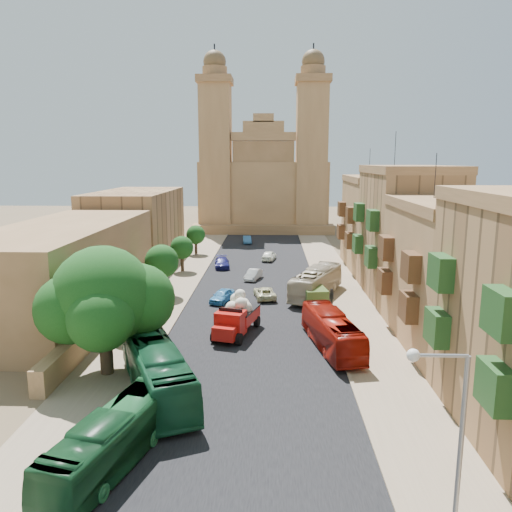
# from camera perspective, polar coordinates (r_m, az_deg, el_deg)

# --- Properties ---
(ground) EXTENTS (260.00, 260.00, 0.00)m
(ground) POSITION_cam_1_polar(r_m,az_deg,el_deg) (31.22, -1.57, -16.44)
(ground) COLOR brown
(road_surface) EXTENTS (14.00, 140.00, 0.01)m
(road_surface) POSITION_cam_1_polar(r_m,az_deg,el_deg) (59.46, 0.12, -3.05)
(road_surface) COLOR black
(road_surface) RESTS_ON ground
(sidewalk_east) EXTENTS (5.00, 140.00, 0.01)m
(sidewalk_east) POSITION_cam_1_polar(r_m,az_deg,el_deg) (59.95, 9.25, -3.08)
(sidewalk_east) COLOR #887259
(sidewalk_east) RESTS_ON ground
(sidewalk_west) EXTENTS (5.00, 140.00, 0.01)m
(sidewalk_west) POSITION_cam_1_polar(r_m,az_deg,el_deg) (60.49, -8.92, -2.95)
(sidewalk_west) COLOR #887259
(sidewalk_west) RESTS_ON ground
(kerb_east) EXTENTS (0.25, 140.00, 0.12)m
(kerb_east) POSITION_cam_1_polar(r_m,az_deg,el_deg) (59.66, 6.87, -3.03)
(kerb_east) COLOR #887259
(kerb_east) RESTS_ON ground
(kerb_west) EXTENTS (0.25, 140.00, 0.12)m
(kerb_west) POSITION_cam_1_polar(r_m,az_deg,el_deg) (60.06, -6.58, -2.93)
(kerb_west) COLOR #887259
(kerb_west) RESTS_ON ground
(townhouse_b) EXTENTS (9.00, 14.00, 14.90)m
(townhouse_b) POSITION_cam_1_polar(r_m,az_deg,el_deg) (42.13, 21.54, -1.77)
(townhouse_b) COLOR olive
(townhouse_b) RESTS_ON ground
(townhouse_c) EXTENTS (9.00, 14.00, 17.40)m
(townhouse_c) POSITION_cam_1_polar(r_m,az_deg,el_deg) (55.09, 16.81, 2.68)
(townhouse_c) COLOR #9B7046
(townhouse_c) RESTS_ON ground
(townhouse_d) EXTENTS (9.00, 14.00, 15.90)m
(townhouse_d) POSITION_cam_1_polar(r_m,az_deg,el_deg) (68.68, 13.80, 3.74)
(townhouse_d) COLOR olive
(townhouse_d) RESTS_ON ground
(west_wall) EXTENTS (1.00, 40.00, 1.80)m
(west_wall) POSITION_cam_1_polar(r_m,az_deg,el_deg) (51.54, -14.29, -4.56)
(west_wall) COLOR olive
(west_wall) RESTS_ON ground
(west_building_low) EXTENTS (10.00, 28.00, 8.40)m
(west_building_low) POSITION_cam_1_polar(r_m,az_deg,el_deg) (50.77, -21.06, -1.36)
(west_building_low) COLOR brown
(west_building_low) RESTS_ON ground
(west_building_mid) EXTENTS (10.00, 22.00, 10.00)m
(west_building_mid) POSITION_cam_1_polar(r_m,az_deg,el_deg) (74.93, -13.47, 3.43)
(west_building_mid) COLOR #9B7046
(west_building_mid) RESTS_ON ground
(church) EXTENTS (28.00, 22.50, 36.30)m
(church) POSITION_cam_1_polar(r_m,az_deg,el_deg) (106.42, 0.90, 8.29)
(church) COLOR olive
(church) RESTS_ON ground
(ficus_tree) EXTENTS (8.83, 8.13, 8.83)m
(ficus_tree) POSITION_cam_1_polar(r_m,az_deg,el_deg) (34.80, -16.95, -4.77)
(ficus_tree) COLOR #38291C
(ficus_tree) RESTS_ON ground
(street_tree_a) EXTENTS (3.53, 3.53, 5.43)m
(street_tree_a) POSITION_cam_1_polar(r_m,az_deg,el_deg) (42.73, -14.17, -3.94)
(street_tree_a) COLOR #38291C
(street_tree_a) RESTS_ON ground
(street_tree_b) EXTENTS (3.61, 3.61, 5.54)m
(street_tree_b) POSITION_cam_1_polar(r_m,az_deg,el_deg) (54.05, -10.73, -0.63)
(street_tree_b) COLOR #38291C
(street_tree_b) RESTS_ON ground
(street_tree_c) EXTENTS (3.02, 3.02, 4.65)m
(street_tree_c) POSITION_cam_1_polar(r_m,az_deg,el_deg) (65.72, -8.47, 0.93)
(street_tree_c) COLOR #38291C
(street_tree_c) RESTS_ON ground
(street_tree_d) EXTENTS (2.94, 2.94, 4.52)m
(street_tree_d) POSITION_cam_1_polar(r_m,az_deg,el_deg) (77.42, -6.91, 2.40)
(street_tree_d) COLOR #38291C
(street_tree_d) RESTS_ON ground
(streetlamp) EXTENTS (2.11, 0.44, 8.22)m
(streetlamp) POSITION_cam_1_polar(r_m,az_deg,el_deg) (19.12, 21.05, -18.40)
(streetlamp) COLOR gray
(streetlamp) RESTS_ON ground
(red_truck) EXTENTS (3.93, 6.58, 3.64)m
(red_truck) POSITION_cam_1_polar(r_m,az_deg,el_deg) (41.82, -2.25, -6.84)
(red_truck) COLOR #B5140D
(red_truck) RESTS_ON ground
(olive_pickup) EXTENTS (2.82, 5.14, 2.02)m
(olive_pickup) POSITION_cam_1_polar(r_m,az_deg,el_deg) (50.42, 6.47, -4.53)
(olive_pickup) COLOR #3E5720
(olive_pickup) RESTS_ON ground
(bus_green_south) EXTENTS (4.73, 9.89, 2.68)m
(bus_green_south) POSITION_cam_1_polar(r_m,az_deg,el_deg) (26.13, -15.90, -19.37)
(bus_green_south) COLOR #174A25
(bus_green_south) RESTS_ON ground
(bus_green_north) EXTENTS (7.10, 11.52, 3.18)m
(bus_green_north) POSITION_cam_1_polar(r_m,az_deg,el_deg) (32.17, -11.26, -12.66)
(bus_green_north) COLOR #16502E
(bus_green_north) RESTS_ON ground
(bus_red_east) EXTENTS (4.10, 10.20, 2.77)m
(bus_red_east) POSITION_cam_1_polar(r_m,az_deg,el_deg) (39.26, 8.66, -8.49)
(bus_red_east) COLOR maroon
(bus_red_east) RESTS_ON ground
(bus_cream_east) EXTENTS (6.63, 11.01, 3.03)m
(bus_cream_east) POSITION_cam_1_polar(r_m,az_deg,el_deg) (53.61, 6.91, -3.02)
(bus_cream_east) COLOR #BEAD91
(bus_cream_east) RESTS_ON ground
(car_blue_a) EXTENTS (2.70, 4.16, 1.32)m
(car_blue_a) POSITION_cam_1_polar(r_m,az_deg,el_deg) (51.44, -3.89, -4.55)
(car_blue_a) COLOR #3585C0
(car_blue_a) RESTS_ON ground
(car_white_a) EXTENTS (2.27, 3.97, 1.24)m
(car_white_a) POSITION_cam_1_polar(r_m,az_deg,el_deg) (60.84, -0.31, -2.14)
(car_white_a) COLOR beige
(car_white_a) RESTS_ON ground
(car_cream) EXTENTS (2.66, 4.61, 1.21)m
(car_cream) POSITION_cam_1_polar(r_m,az_deg,el_deg) (52.66, 0.99, -4.22)
(car_cream) COLOR beige
(car_cream) RESTS_ON ground
(car_dkblue) EXTENTS (2.52, 4.96, 1.38)m
(car_dkblue) POSITION_cam_1_polar(r_m,az_deg,el_deg) (67.66, -3.91, -0.77)
(car_dkblue) COLOR navy
(car_dkblue) RESTS_ON ground
(car_white_b) EXTENTS (2.40, 4.35, 1.40)m
(car_white_b) POSITION_cam_1_polar(r_m,az_deg,el_deg) (72.57, 1.49, 0.06)
(car_white_b) COLOR white
(car_white_b) RESTS_ON ground
(car_blue_b) EXTENTS (1.73, 4.00, 1.28)m
(car_blue_b) POSITION_cam_1_polar(r_m,az_deg,el_deg) (87.43, -1.02, 1.87)
(car_blue_b) COLOR teal
(car_blue_b) RESTS_ON ground
(pedestrian_a) EXTENTS (0.83, 0.68, 1.97)m
(pedestrian_a) POSITION_cam_1_polar(r_m,az_deg,el_deg) (36.35, 11.07, -10.86)
(pedestrian_a) COLOR #2A242D
(pedestrian_a) RESTS_ON ground
(pedestrian_c) EXTENTS (0.67, 1.12, 1.79)m
(pedestrian_c) POSITION_cam_1_polar(r_m,az_deg,el_deg) (50.45, 8.62, -4.69)
(pedestrian_c) COLOR #39393B
(pedestrian_c) RESTS_ON ground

